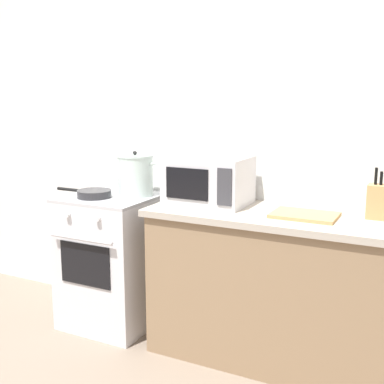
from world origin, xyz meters
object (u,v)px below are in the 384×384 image
object	(u,v)px
frying_pan	(93,194)
microwave	(209,180)
stove	(113,260)
cutting_board	(305,215)
stock_pot	(135,175)
knife_block	(380,201)

from	to	relation	value
frying_pan	microwave	xyz separation A→B (m)	(0.77, 0.18, 0.12)
stove	microwave	size ratio (longest dim) A/B	1.84
microwave	cutting_board	distance (m)	0.65
frying_pan	cutting_board	xyz separation A→B (m)	(1.40, 0.10, -0.02)
stock_pot	frying_pan	bearing A→B (deg)	-139.31
stove	knife_block	world-z (taller)	knife_block
stove	frying_pan	bearing A→B (deg)	-127.37
microwave	stock_pot	bearing A→B (deg)	178.87
microwave	frying_pan	bearing A→B (deg)	-167.20
microwave	knife_block	xyz separation A→B (m)	(1.01, 0.06, -0.05)
stove	knife_block	bearing A→B (deg)	4.73
cutting_board	knife_block	world-z (taller)	knife_block
stove	frying_pan	size ratio (longest dim) A/B	2.14
cutting_board	microwave	bearing A→B (deg)	172.97
frying_pan	knife_block	xyz separation A→B (m)	(1.78, 0.24, 0.07)
microwave	cutting_board	size ratio (longest dim) A/B	1.39
frying_pan	stock_pot	bearing A→B (deg)	40.69
stove	stock_pot	distance (m)	0.62
stove	microwave	xyz separation A→B (m)	(0.70, 0.08, 0.61)
microwave	cutting_board	xyz separation A→B (m)	(0.63, -0.08, -0.14)
frying_pan	microwave	size ratio (longest dim) A/B	0.86
microwave	knife_block	bearing A→B (deg)	3.51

